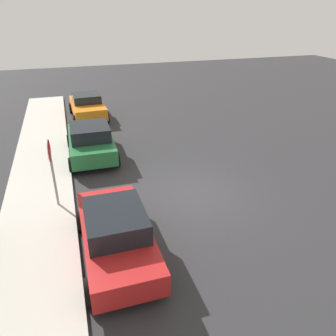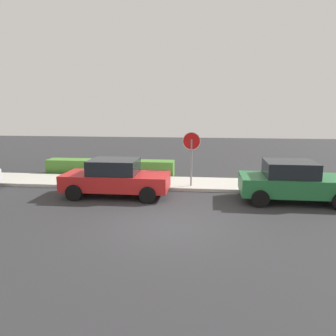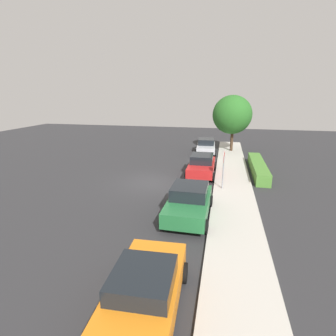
% 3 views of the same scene
% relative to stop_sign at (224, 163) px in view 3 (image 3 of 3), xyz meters
% --- Properties ---
extents(ground_plane, '(60.00, 60.00, 0.00)m').
position_rel_stop_sign_xyz_m(ground_plane, '(-0.54, -4.71, -1.74)').
color(ground_plane, '#2D2D30').
extents(sidewalk_curb, '(32.00, 2.39, 0.14)m').
position_rel_stop_sign_xyz_m(sidewalk_curb, '(-0.54, 0.67, -1.67)').
color(sidewalk_curb, beige).
rests_on(sidewalk_curb, ground_plane).
extents(stop_sign, '(0.78, 0.08, 2.53)m').
position_rel_stop_sign_xyz_m(stop_sign, '(0.00, 0.00, 0.00)').
color(stop_sign, gray).
rests_on(stop_sign, ground_plane).
extents(parked_car_red, '(4.27, 1.99, 1.51)m').
position_rel_stop_sign_xyz_m(parked_car_red, '(-3.00, -1.55, -0.98)').
color(parked_car_red, red).
rests_on(parked_car_red, ground_plane).
extents(parked_car_green, '(4.11, 2.17, 1.56)m').
position_rel_stop_sign_xyz_m(parked_car_green, '(3.98, -1.55, -0.96)').
color(parked_car_green, '#236B38').
rests_on(parked_car_green, ground_plane).
extents(parked_car_orange, '(4.10, 2.17, 1.44)m').
position_rel_stop_sign_xyz_m(parked_car_orange, '(10.04, -1.92, -1.00)').
color(parked_car_orange, orange).
rests_on(parked_car_orange, ground_plane).
extents(parked_car_silver, '(4.13, 2.12, 1.43)m').
position_rel_stop_sign_xyz_m(parked_car_silver, '(-10.47, -1.77, -1.01)').
color(parked_car_silver, silver).
rests_on(parked_car_silver, ground_plane).
extents(street_tree_near_corner, '(3.86, 3.86, 5.67)m').
position_rel_stop_sign_xyz_m(street_tree_near_corner, '(-11.56, 0.60, 2.02)').
color(street_tree_near_corner, '#422D1E').
rests_on(street_tree_near_corner, ground_plane).
extents(front_yard_hedge, '(6.86, 0.95, 0.81)m').
position_rel_stop_sign_xyz_m(front_yard_hedge, '(-4.46, 2.58, -1.33)').
color(front_yard_hedge, '#4C8433').
rests_on(front_yard_hedge, ground_plane).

